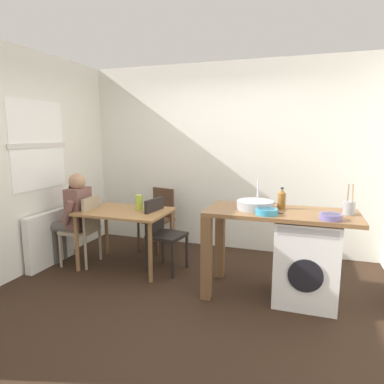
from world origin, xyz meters
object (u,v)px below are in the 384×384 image
at_px(seated_person, 73,213).
at_px(bottle_tall_green, 282,199).
at_px(chair_spare_by_wall, 159,215).
at_px(dining_table, 125,218).
at_px(chair_person_seat, 85,226).
at_px(colander, 331,216).
at_px(chair_opposite, 162,230).
at_px(washing_machine, 306,260).
at_px(mixing_bowl, 267,211).
at_px(utensil_crock, 349,208).
at_px(vase, 139,202).

bearing_deg(seated_person, bottle_tall_green, -94.49).
bearing_deg(chair_spare_by_wall, dining_table, 97.66).
relative_size(chair_person_seat, colander, 4.50).
bearing_deg(seated_person, dining_table, -85.96).
xyz_separation_m(chair_opposite, washing_machine, (1.71, -0.28, -0.08)).
bearing_deg(bottle_tall_green, mixing_bowl, -110.48).
relative_size(chair_spare_by_wall, mixing_bowl, 4.27).
bearing_deg(chair_spare_by_wall, utensil_crock, 175.43).
bearing_deg(mixing_bowl, dining_table, 166.88).
xyz_separation_m(chair_spare_by_wall, bottle_tall_green, (1.79, -0.87, 0.51)).
distance_m(seated_person, washing_machine, 2.90).
distance_m(chair_person_seat, chair_spare_by_wall, 1.09).
bearing_deg(dining_table, colander, -10.49).
bearing_deg(chair_spare_by_wall, seated_person, 63.29).
bearing_deg(washing_machine, mixing_bowl, -152.91).
relative_size(bottle_tall_green, mixing_bowl, 1.06).
distance_m(dining_table, vase, 0.26).
bearing_deg(utensil_crock, chair_spare_by_wall, 158.84).
bearing_deg(washing_machine, colander, -49.26).
height_order(chair_opposite, vase, vase).
bearing_deg(chair_person_seat, bottle_tall_green, -94.79).
xyz_separation_m(chair_opposite, bottle_tall_green, (1.44, -0.17, 0.51)).
relative_size(washing_machine, utensil_crock, 2.87).
height_order(chair_person_seat, chair_spare_by_wall, same).
distance_m(bottle_tall_green, utensil_crock, 0.64).
bearing_deg(dining_table, chair_spare_by_wall, 81.07).
relative_size(mixing_bowl, utensil_crock, 0.70).
bearing_deg(bottle_tall_green, vase, 173.41).
relative_size(washing_machine, bottle_tall_green, 3.83).
bearing_deg(dining_table, chair_opposite, 7.36).
relative_size(chair_person_seat, mixing_bowl, 4.27).
height_order(chair_opposite, mixing_bowl, mixing_bowl).
relative_size(chair_spare_by_wall, bottle_tall_green, 4.01).
distance_m(chair_person_seat, washing_machine, 2.73).
relative_size(chair_opposite, colander, 4.50).
distance_m(seated_person, bottle_tall_green, 2.64).
bearing_deg(colander, chair_opposite, 165.20).
xyz_separation_m(dining_table, seated_person, (-0.71, -0.11, 0.03)).
distance_m(dining_table, bottle_tall_green, 1.95).
relative_size(chair_person_seat, chair_spare_by_wall, 1.00).
relative_size(bottle_tall_green, utensil_crock, 0.75).
bearing_deg(bottle_tall_green, seated_person, -179.93).
relative_size(dining_table, chair_spare_by_wall, 1.22).
bearing_deg(utensil_crock, seated_person, 178.91).
bearing_deg(colander, utensil_crock, 56.30).
height_order(chair_spare_by_wall, seated_person, seated_person).
height_order(chair_person_seat, washing_machine, chair_person_seat).
xyz_separation_m(chair_person_seat, bottle_tall_green, (2.46, -0.01, 0.51)).
bearing_deg(vase, mixing_bowl, -17.49).
height_order(chair_spare_by_wall, washing_machine, chair_spare_by_wall).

